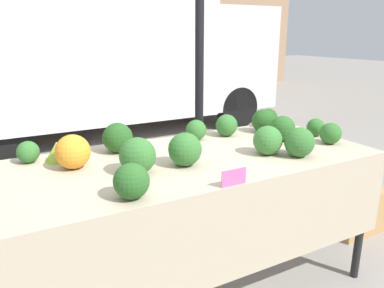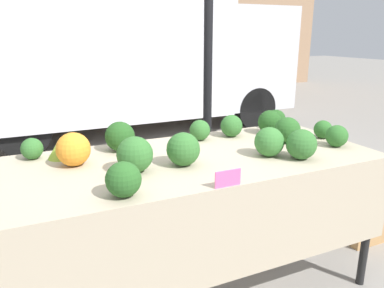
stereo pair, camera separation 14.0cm
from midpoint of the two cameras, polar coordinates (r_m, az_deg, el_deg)
The scene contains 22 objects.
ground_plane at distance 2.57m, azimuth 1.68°, elevation -21.10°, with size 40.00×40.00×0.00m, color gray.
tent_pole at distance 3.03m, azimuth 3.80°, elevation 11.95°, with size 0.07×0.07×2.66m.
parked_truck at distance 6.28m, azimuth -10.29°, elevation 14.78°, with size 5.26×2.10×2.65m.
market_table at distance 2.12m, azimuth 2.70°, elevation -5.19°, with size 2.16×0.94×0.88m.
orange_cauliflower at distance 2.07m, azimuth -15.80°, elevation -0.80°, with size 0.18×0.18×0.18m.
romanesco_head at distance 2.23m, azimuth -17.80°, elevation -0.69°, with size 0.14×0.14×0.11m.
broccoli_head_0 at distance 1.63m, azimuth -7.99°, elevation -5.40°, with size 0.16×0.16×0.16m.
broccoli_head_1 at distance 2.48m, azimuth 2.83°, elevation 2.11°, with size 0.14×0.14×0.14m.
broccoli_head_2 at distance 2.21m, azimuth 18.10°, elevation -0.07°, with size 0.17×0.17×0.17m.
broccoli_head_3 at distance 2.71m, azimuth 13.23°, elevation 3.27°, with size 0.17×0.17×0.17m.
broccoli_head_4 at distance 2.26m, azimuth -21.59°, elevation -0.68°, with size 0.12×0.12×0.12m.
broccoli_head_5 at distance 1.99m, azimuth 0.67°, elevation -0.82°, with size 0.18×0.18×0.18m.
broccoli_head_6 at distance 2.52m, azimuth 15.90°, elevation 2.04°, with size 0.17×0.17×0.17m.
broccoli_head_7 at distance 2.59m, azimuth 7.58°, elevation 2.75°, with size 0.15×0.15×0.15m.
broccoli_head_8 at distance 2.28m, azimuth -9.20°, elevation 1.14°, with size 0.18×0.18×0.18m.
broccoli_head_9 at distance 2.21m, azimuth 13.48°, elevation 0.31°, with size 0.17×0.17×0.17m.
broccoli_head_10 at distance 1.91m, azimuth -6.63°, elevation -1.63°, with size 0.19×0.19×0.19m.
broccoli_head_11 at distance 2.53m, azimuth 22.70°, elevation 1.12°, with size 0.14×0.14×0.14m.
broccoli_head_12 at distance 2.70m, azimuth 20.75°, elevation 2.09°, with size 0.12×0.12×0.12m.
broccoli_head_13 at distance 2.88m, azimuth 14.04°, elevation 3.70°, with size 0.14×0.14×0.14m.
price_sign at distance 1.75m, azimuth 7.79°, elevation -5.25°, with size 0.13×0.01×0.08m.
produce_crate at distance 3.37m, azimuth 26.11°, elevation -9.65°, with size 0.48×0.32×0.36m.
Camera 2 is at (-0.85, -1.86, 1.57)m, focal length 35.00 mm.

